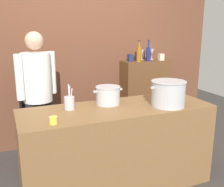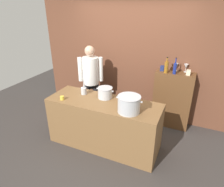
{
  "view_description": "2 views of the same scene",
  "coord_description": "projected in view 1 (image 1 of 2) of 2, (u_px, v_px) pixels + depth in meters",
  "views": [
    {
      "loc": [
        -1.07,
        -2.4,
        1.71
      ],
      "look_at": [
        0.06,
        0.28,
        0.98
      ],
      "focal_mm": 42.66,
      "sensor_mm": 36.0,
      "label": 1
    },
    {
      "loc": [
        1.38,
        -2.73,
        2.46
      ],
      "look_at": [
        0.01,
        0.33,
        0.92
      ],
      "focal_mm": 31.9,
      "sensor_mm": 36.0,
      "label": 2
    }
  ],
  "objects": [
    {
      "name": "ground_plane",
      "position": [
        117.0,
        184.0,
        2.97
      ],
      "size": [
        8.0,
        8.0,
        0.0
      ],
      "primitive_type": "plane",
      "color": "#383330"
    },
    {
      "name": "brick_back_panel",
      "position": [
        79.0,
        42.0,
        3.85
      ],
      "size": [
        4.4,
        0.1,
        3.0
      ],
      "primitive_type": "cube",
      "color": "brown",
      "rests_on": "ground_plane"
    },
    {
      "name": "prep_counter",
      "position": [
        117.0,
        147.0,
        2.86
      ],
      "size": [
        2.0,
        0.7,
        0.9
      ],
      "primitive_type": "cube",
      "color": "brown",
      "rests_on": "ground_plane"
    },
    {
      "name": "bar_cabinet",
      "position": [
        145.0,
        98.0,
        4.26
      ],
      "size": [
        0.76,
        0.32,
        1.2
      ],
      "primitive_type": "cube",
      "color": "brown",
      "rests_on": "ground_plane"
    },
    {
      "name": "chef",
      "position": [
        37.0,
        91.0,
        3.18
      ],
      "size": [
        0.49,
        0.41,
        1.66
      ],
      "rotation": [
        0.0,
        0.0,
        3.58
      ],
      "color": "black",
      "rests_on": "ground_plane"
    },
    {
      "name": "stockpot_large",
      "position": [
        168.0,
        93.0,
        2.77
      ],
      "size": [
        0.42,
        0.36,
        0.27
      ],
      "color": "#B7BABF",
      "rests_on": "prep_counter"
    },
    {
      "name": "stockpot_small",
      "position": [
        108.0,
        95.0,
        2.84
      ],
      "size": [
        0.33,
        0.27,
        0.19
      ],
      "color": "#B7BABF",
      "rests_on": "prep_counter"
    },
    {
      "name": "utensil_crock",
      "position": [
        69.0,
        103.0,
        2.67
      ],
      "size": [
        0.1,
        0.1,
        0.26
      ],
      "color": "#B7BABF",
      "rests_on": "prep_counter"
    },
    {
      "name": "butter_jar",
      "position": [
        53.0,
        120.0,
        2.28
      ],
      "size": [
        0.07,
        0.07,
        0.06
      ],
      "primitive_type": "cylinder",
      "color": "yellow",
      "rests_on": "prep_counter"
    },
    {
      "name": "wine_bottle_cobalt",
      "position": [
        148.0,
        54.0,
        3.99
      ],
      "size": [
        0.06,
        0.06,
        0.32
      ],
      "color": "navy",
      "rests_on": "bar_cabinet"
    },
    {
      "name": "wine_bottle_amber",
      "position": [
        139.0,
        54.0,
        3.93
      ],
      "size": [
        0.08,
        0.08,
        0.31
      ],
      "color": "#8C5919",
      "rests_on": "bar_cabinet"
    },
    {
      "name": "wine_glass_wide",
      "position": [
        142.0,
        53.0,
        4.18
      ],
      "size": [
        0.06,
        0.06,
        0.16
      ],
      "color": "silver",
      "rests_on": "bar_cabinet"
    },
    {
      "name": "wine_glass_tall",
      "position": [
        152.0,
        52.0,
        4.24
      ],
      "size": [
        0.08,
        0.08,
        0.16
      ],
      "color": "silver",
      "rests_on": "bar_cabinet"
    },
    {
      "name": "spice_tin_navy",
      "position": [
        130.0,
        58.0,
        4.0
      ],
      "size": [
        0.07,
        0.07,
        0.11
      ],
      "primitive_type": "cube",
      "color": "navy",
      "rests_on": "bar_cabinet"
    },
    {
      "name": "spice_tin_cream",
      "position": [
        161.0,
        57.0,
        4.14
      ],
      "size": [
        0.08,
        0.08,
        0.1
      ],
      "primitive_type": "cube",
      "color": "beige",
      "rests_on": "bar_cabinet"
    }
  ]
}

